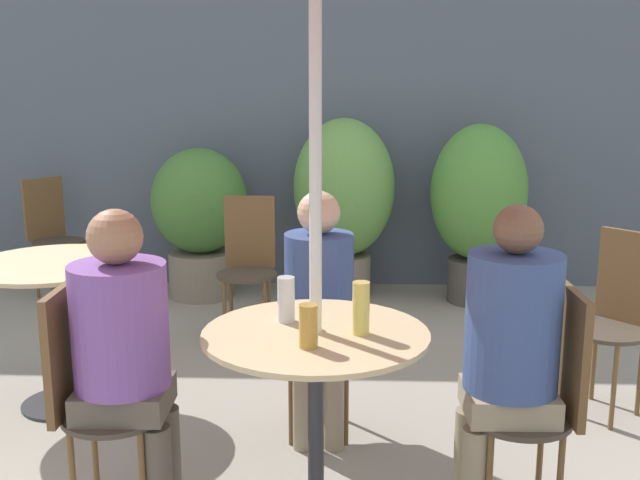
{
  "coord_description": "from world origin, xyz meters",
  "views": [
    {
      "loc": [
        0.15,
        -2.58,
        1.63
      ],
      "look_at": [
        0.03,
        0.36,
        1.01
      ],
      "focal_mm": 42.0,
      "sensor_mm": 36.0,
      "label": 1
    }
  ],
  "objects_px": {
    "beer_glass_0": "(308,326)",
    "bistro_chair_0": "(546,390)",
    "cafe_table_near": "(316,376)",
    "seated_person_2": "(125,343)",
    "bistro_chair_1": "(319,317)",
    "bistro_chair_3": "(248,255)",
    "seated_person_0": "(508,343)",
    "bistro_chair_4": "(619,307)",
    "beer_glass_1": "(361,308)",
    "bistro_chair_2": "(87,387)",
    "potted_plant_2": "(478,201)",
    "cafe_table_far": "(57,294)",
    "beer_glass_2": "(286,299)",
    "seated_person_1": "(319,294)",
    "potted_plant_0": "(200,214)",
    "bistro_chair_5": "(51,227)",
    "potted_plant_1": "(344,195)"
  },
  "relations": [
    {
      "from": "beer_glass_0",
      "to": "bistro_chair_0",
      "type": "bearing_deg",
      "value": 11.98
    },
    {
      "from": "cafe_table_near",
      "to": "seated_person_2",
      "type": "height_order",
      "value": "seated_person_2"
    },
    {
      "from": "bistro_chair_1",
      "to": "bistro_chair_3",
      "type": "distance_m",
      "value": 1.37
    },
    {
      "from": "bistro_chair_1",
      "to": "seated_person_0",
      "type": "relative_size",
      "value": 0.75
    },
    {
      "from": "bistro_chair_0",
      "to": "beer_glass_0",
      "type": "relative_size",
      "value": 6.09
    },
    {
      "from": "bistro_chair_4",
      "to": "beer_glass_1",
      "type": "height_order",
      "value": "beer_glass_1"
    },
    {
      "from": "bistro_chair_2",
      "to": "potted_plant_2",
      "type": "distance_m",
      "value": 3.53
    },
    {
      "from": "cafe_table_near",
      "to": "beer_glass_1",
      "type": "xyz_separation_m",
      "value": [
        0.16,
        -0.02,
        0.26
      ]
    },
    {
      "from": "beer_glass_1",
      "to": "cafe_table_near",
      "type": "bearing_deg",
      "value": 174.3
    },
    {
      "from": "cafe_table_near",
      "to": "beer_glass_1",
      "type": "distance_m",
      "value": 0.31
    },
    {
      "from": "seated_person_2",
      "to": "potted_plant_2",
      "type": "relative_size",
      "value": 0.9
    },
    {
      "from": "cafe_table_far",
      "to": "beer_glass_2",
      "type": "relative_size",
      "value": 4.92
    },
    {
      "from": "seated_person_0",
      "to": "seated_person_1",
      "type": "distance_m",
      "value": 0.97
    },
    {
      "from": "bistro_chair_0",
      "to": "seated_person_0",
      "type": "bearing_deg",
      "value": -90.0
    },
    {
      "from": "bistro_chair_2",
      "to": "bistro_chair_1",
      "type": "bearing_deg",
      "value": -45.0
    },
    {
      "from": "seated_person_0",
      "to": "potted_plant_2",
      "type": "relative_size",
      "value": 0.91
    },
    {
      "from": "cafe_table_far",
      "to": "seated_person_1",
      "type": "height_order",
      "value": "seated_person_1"
    },
    {
      "from": "bistro_chair_3",
      "to": "potted_plant_0",
      "type": "distance_m",
      "value": 1.04
    },
    {
      "from": "seated_person_0",
      "to": "beer_glass_0",
      "type": "relative_size",
      "value": 8.15
    },
    {
      "from": "bistro_chair_0",
      "to": "bistro_chair_3",
      "type": "bearing_deg",
      "value": -148.26
    },
    {
      "from": "beer_glass_0",
      "to": "potted_plant_0",
      "type": "relative_size",
      "value": 0.13
    },
    {
      "from": "bistro_chair_2",
      "to": "bistro_chair_4",
      "type": "distance_m",
      "value": 2.53
    },
    {
      "from": "bistro_chair_1",
      "to": "bistro_chair_2",
      "type": "relative_size",
      "value": 1.0
    },
    {
      "from": "bistro_chair_3",
      "to": "seated_person_1",
      "type": "bearing_deg",
      "value": -69.69
    },
    {
      "from": "cafe_table_near",
      "to": "bistro_chair_1",
      "type": "height_order",
      "value": "bistro_chair_1"
    },
    {
      "from": "seated_person_2",
      "to": "bistro_chair_0",
      "type": "bearing_deg",
      "value": -90.0
    },
    {
      "from": "bistro_chair_3",
      "to": "bistro_chair_1",
      "type": "bearing_deg",
      "value": -67.75
    },
    {
      "from": "potted_plant_2",
      "to": "beer_glass_1",
      "type": "bearing_deg",
      "value": -107.07
    },
    {
      "from": "cafe_table_far",
      "to": "bistro_chair_2",
      "type": "height_order",
      "value": "bistro_chair_2"
    },
    {
      "from": "potted_plant_0",
      "to": "cafe_table_far",
      "type": "bearing_deg",
      "value": -99.2
    },
    {
      "from": "bistro_chair_1",
      "to": "seated_person_2",
      "type": "bearing_deg",
      "value": -129.46
    },
    {
      "from": "bistro_chair_5",
      "to": "seated_person_2",
      "type": "relative_size",
      "value": 0.76
    },
    {
      "from": "bistro_chair_2",
      "to": "bistro_chair_4",
      "type": "bearing_deg",
      "value": -66.14
    },
    {
      "from": "cafe_table_far",
      "to": "seated_person_0",
      "type": "relative_size",
      "value": 0.69
    },
    {
      "from": "bistro_chair_3",
      "to": "seated_person_2",
      "type": "xyz_separation_m",
      "value": [
        -0.16,
        -2.12,
        0.17
      ]
    },
    {
      "from": "beer_glass_0",
      "to": "beer_glass_2",
      "type": "bearing_deg",
      "value": 109.64
    },
    {
      "from": "seated_person_2",
      "to": "seated_person_0",
      "type": "bearing_deg",
      "value": -90.0
    },
    {
      "from": "seated_person_2",
      "to": "beer_glass_2",
      "type": "xyz_separation_m",
      "value": [
        0.57,
        0.13,
        0.13
      ]
    },
    {
      "from": "bistro_chair_2",
      "to": "bistro_chair_4",
      "type": "relative_size",
      "value": 1.0
    },
    {
      "from": "bistro_chair_2",
      "to": "bistro_chair_3",
      "type": "height_order",
      "value": "same"
    },
    {
      "from": "bistro_chair_0",
      "to": "potted_plant_0",
      "type": "height_order",
      "value": "potted_plant_0"
    },
    {
      "from": "bistro_chair_3",
      "to": "beer_glass_0",
      "type": "relative_size",
      "value": 6.09
    },
    {
      "from": "cafe_table_far",
      "to": "potted_plant_0",
      "type": "bearing_deg",
      "value": 80.8
    },
    {
      "from": "bistro_chair_0",
      "to": "seated_person_1",
      "type": "relative_size",
      "value": 0.78
    },
    {
      "from": "bistro_chair_3",
      "to": "potted_plant_1",
      "type": "distance_m",
      "value": 1.15
    },
    {
      "from": "beer_glass_0",
      "to": "potted_plant_1",
      "type": "height_order",
      "value": "potted_plant_1"
    },
    {
      "from": "bistro_chair_1",
      "to": "bistro_chair_5",
      "type": "height_order",
      "value": "same"
    },
    {
      "from": "bistro_chair_4",
      "to": "seated_person_0",
      "type": "bearing_deg",
      "value": -78.27
    },
    {
      "from": "cafe_table_near",
      "to": "bistro_chair_5",
      "type": "height_order",
      "value": "bistro_chair_5"
    },
    {
      "from": "bistro_chair_3",
      "to": "beer_glass_0",
      "type": "height_order",
      "value": "bistro_chair_3"
    }
  ]
}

